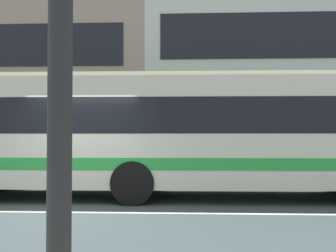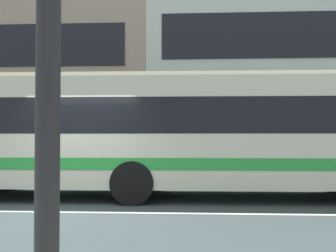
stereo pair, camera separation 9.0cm
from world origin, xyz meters
name	(u,v)px [view 1 (the left image)]	position (x,y,z in m)	size (l,w,h in m)	color
ground_plane	(70,212)	(0.00, 0.00, 0.00)	(160.00, 160.00, 0.00)	#394748
lane_centre_line	(70,212)	(0.00, 0.00, 0.00)	(60.00, 0.16, 0.01)	silver
hedge_row_far	(79,164)	(-1.29, 5.33, 0.60)	(23.99, 1.10, 1.19)	#30551A
apartment_block_right	(307,73)	(9.60, 15.53, 5.31)	(18.23, 11.38, 10.63)	silver
transit_bus	(166,131)	(1.88, 2.04, 1.70)	(11.57, 2.63, 3.08)	beige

